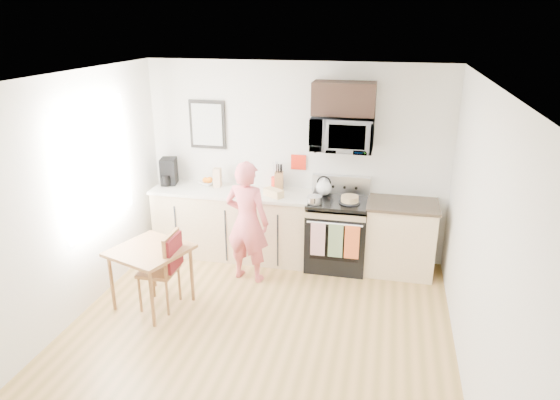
% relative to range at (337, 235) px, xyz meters
% --- Properties ---
extents(floor, '(4.60, 4.60, 0.00)m').
position_rel_range_xyz_m(floor, '(-0.63, -1.98, -0.44)').
color(floor, olive).
rests_on(floor, ground).
extents(back_wall, '(4.00, 0.04, 2.60)m').
position_rel_range_xyz_m(back_wall, '(-0.63, 0.32, 0.86)').
color(back_wall, white).
rests_on(back_wall, floor).
extents(left_wall, '(0.04, 4.60, 2.60)m').
position_rel_range_xyz_m(left_wall, '(-2.63, -1.98, 0.86)').
color(left_wall, white).
rests_on(left_wall, floor).
extents(right_wall, '(0.04, 4.60, 2.60)m').
position_rel_range_xyz_m(right_wall, '(1.37, -1.98, 0.86)').
color(right_wall, white).
rests_on(right_wall, floor).
extents(ceiling, '(4.00, 4.60, 0.04)m').
position_rel_range_xyz_m(ceiling, '(-0.63, -1.98, 2.16)').
color(ceiling, silver).
rests_on(ceiling, back_wall).
extents(window, '(0.06, 1.40, 1.50)m').
position_rel_range_xyz_m(window, '(-2.59, -1.18, 1.11)').
color(window, silver).
rests_on(window, left_wall).
extents(cabinet_left, '(2.10, 0.60, 0.90)m').
position_rel_range_xyz_m(cabinet_left, '(-1.43, 0.02, 0.01)').
color(cabinet_left, '#D6B789').
rests_on(cabinet_left, floor).
extents(countertop_left, '(2.14, 0.64, 0.04)m').
position_rel_range_xyz_m(countertop_left, '(-1.43, 0.02, 0.48)').
color(countertop_left, white).
rests_on(countertop_left, cabinet_left).
extents(cabinet_right, '(0.84, 0.60, 0.90)m').
position_rel_range_xyz_m(cabinet_right, '(0.80, 0.02, 0.01)').
color(cabinet_right, '#D6B789').
rests_on(cabinet_right, floor).
extents(countertop_right, '(0.88, 0.64, 0.04)m').
position_rel_range_xyz_m(countertop_right, '(0.80, 0.02, 0.48)').
color(countertop_right, black).
rests_on(countertop_right, cabinet_right).
extents(range, '(0.76, 0.70, 1.16)m').
position_rel_range_xyz_m(range, '(0.00, 0.00, 0.00)').
color(range, black).
rests_on(range, floor).
extents(microwave, '(0.76, 0.51, 0.42)m').
position_rel_range_xyz_m(microwave, '(-0.00, 0.10, 1.32)').
color(microwave, silver).
rests_on(microwave, back_wall).
extents(upper_cabinet, '(0.76, 0.35, 0.40)m').
position_rel_range_xyz_m(upper_cabinet, '(-0.00, 0.15, 1.74)').
color(upper_cabinet, black).
rests_on(upper_cabinet, back_wall).
extents(wall_art, '(0.50, 0.04, 0.65)m').
position_rel_range_xyz_m(wall_art, '(-1.83, 0.30, 1.31)').
color(wall_art, black).
rests_on(wall_art, back_wall).
extents(wall_trivet, '(0.20, 0.02, 0.20)m').
position_rel_range_xyz_m(wall_trivet, '(-0.58, 0.31, 0.86)').
color(wall_trivet, red).
rests_on(wall_trivet, back_wall).
extents(person, '(0.61, 0.46, 1.53)m').
position_rel_range_xyz_m(person, '(-1.04, -0.59, 0.33)').
color(person, '#E03D4F').
rests_on(person, floor).
extents(dining_table, '(0.83, 0.83, 0.70)m').
position_rel_range_xyz_m(dining_table, '(-1.92, -1.43, 0.19)').
color(dining_table, brown).
rests_on(dining_table, floor).
extents(chair, '(0.43, 0.39, 0.91)m').
position_rel_range_xyz_m(chair, '(-1.71, -1.43, 0.15)').
color(chair, brown).
rests_on(chair, floor).
extents(knife_block, '(0.13, 0.17, 0.24)m').
position_rel_range_xyz_m(knife_block, '(-0.82, 0.18, 0.62)').
color(knife_block, brown).
rests_on(knife_block, countertop_left).
extents(utensil_crock, '(0.13, 0.13, 0.38)m').
position_rel_range_xyz_m(utensil_crock, '(-0.87, 0.23, 0.65)').
color(utensil_crock, red).
rests_on(utensil_crock, countertop_left).
extents(fruit_bowl, '(0.29, 0.29, 0.10)m').
position_rel_range_xyz_m(fruit_bowl, '(-1.82, 0.17, 0.54)').
color(fruit_bowl, white).
rests_on(fruit_bowl, countertop_left).
extents(milk_carton, '(0.10, 0.10, 0.26)m').
position_rel_range_xyz_m(milk_carton, '(-1.66, 0.13, 0.63)').
color(milk_carton, tan).
rests_on(milk_carton, countertop_left).
extents(coffee_maker, '(0.25, 0.32, 0.36)m').
position_rel_range_xyz_m(coffee_maker, '(-2.35, 0.09, 0.67)').
color(coffee_maker, black).
rests_on(coffee_maker, countertop_left).
extents(bread_bag, '(0.29, 0.25, 0.10)m').
position_rel_range_xyz_m(bread_bag, '(-0.83, -0.09, 0.55)').
color(bread_bag, '#E3B977').
rests_on(bread_bag, countertop_left).
extents(cake, '(0.27, 0.27, 0.09)m').
position_rel_range_xyz_m(cake, '(0.15, -0.07, 0.53)').
color(cake, black).
rests_on(cake, range).
extents(kettle, '(0.21, 0.21, 0.26)m').
position_rel_range_xyz_m(kettle, '(-0.21, 0.13, 0.60)').
color(kettle, white).
rests_on(kettle, range).
extents(pot, '(0.19, 0.31, 0.09)m').
position_rel_range_xyz_m(pot, '(-0.28, -0.19, 0.54)').
color(pot, silver).
rests_on(pot, range).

